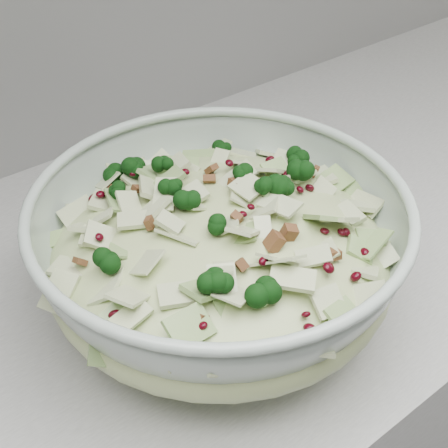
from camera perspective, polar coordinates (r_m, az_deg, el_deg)
name	(u,v)px	position (r m, az deg, el deg)	size (l,w,h in m)	color
mixing_bowl	(220,255)	(0.60, -0.37, -2.86)	(0.44, 0.44, 0.14)	#A4B4A8
salad	(220,237)	(0.58, -0.37, -1.16)	(0.40, 0.40, 0.14)	#BCCF8D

